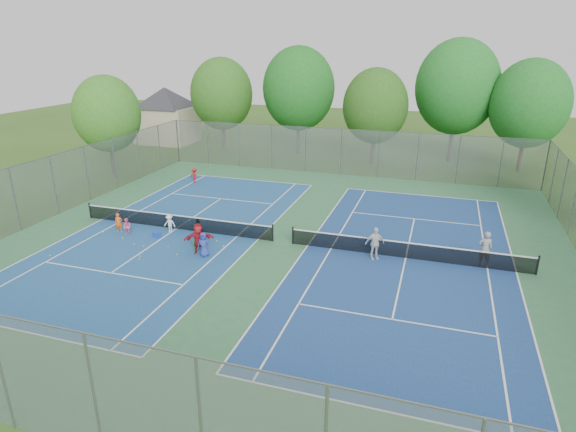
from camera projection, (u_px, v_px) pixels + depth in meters
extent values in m
plane|color=#31551A|center=(283.00, 243.00, 27.94)|extent=(120.00, 120.00, 0.00)
cube|color=#30663F|center=(283.00, 242.00, 27.94)|extent=(32.00, 32.00, 0.01)
cube|color=navy|center=(176.00, 229.00, 29.96)|extent=(10.97, 23.77, 0.01)
cube|color=navy|center=(406.00, 258.00, 25.91)|extent=(10.97, 23.77, 0.01)
cube|color=black|center=(176.00, 222.00, 29.81)|extent=(12.87, 0.10, 0.91)
cube|color=black|center=(406.00, 251.00, 25.76)|extent=(12.87, 0.10, 0.91)
cube|color=gray|center=(341.00, 152.00, 41.56)|extent=(32.00, 0.10, 4.00)
cube|color=gray|center=(94.00, 397.00, 12.95)|extent=(32.00, 0.10, 4.00)
cube|color=gray|center=(54.00, 186.00, 31.88)|extent=(0.10, 32.00, 4.00)
cube|color=#B7A88C|center=(167.00, 125.00, 55.08)|extent=(6.00, 5.00, 4.00)
pyramid|color=#2D2D33|center=(164.00, 87.00, 53.64)|extent=(11.03, 11.03, 2.20)
cylinder|color=#443326|center=(224.00, 134.00, 51.06)|extent=(0.36, 0.36, 3.50)
ellipsoid|color=#2C5E1B|center=(222.00, 94.00, 49.64)|extent=(6.40, 6.40, 7.36)
cylinder|color=#443326|center=(298.00, 135.00, 49.58)|extent=(0.36, 0.36, 3.85)
ellipsoid|color=#1B5E1C|center=(299.00, 89.00, 48.00)|extent=(7.20, 7.20, 8.28)
cylinder|color=#443326|center=(373.00, 147.00, 45.60)|extent=(0.36, 0.36, 3.15)
ellipsoid|color=#295518|center=(375.00, 106.00, 44.29)|extent=(6.00, 6.00, 6.90)
cylinder|color=#443326|center=(451.00, 140.00, 46.08)|extent=(0.36, 0.36, 4.20)
ellipsoid|color=#1D6621|center=(457.00, 87.00, 44.39)|extent=(7.60, 7.60, 8.74)
cylinder|color=#443326|center=(521.00, 152.00, 42.68)|extent=(0.36, 0.36, 3.50)
ellipsoid|color=#1C621F|center=(529.00, 104.00, 41.23)|extent=(6.60, 6.60, 7.59)
cylinder|color=#443326|center=(112.00, 157.00, 41.84)|extent=(0.36, 0.36, 3.15)
ellipsoid|color=#346C1F|center=(107.00, 114.00, 40.58)|extent=(5.60, 5.60, 6.44)
cube|color=#173CB3|center=(157.00, 235.00, 28.69)|extent=(0.45, 0.45, 0.31)
cube|color=#25883A|center=(197.00, 244.00, 26.92)|extent=(0.34, 0.34, 0.61)
imported|color=orange|center=(119.00, 223.00, 29.25)|extent=(0.52, 0.43, 1.22)
imported|color=pink|center=(127.00, 227.00, 28.85)|extent=(0.56, 0.46, 1.06)
imported|color=white|center=(170.00, 224.00, 29.25)|extent=(0.76, 0.47, 1.14)
imported|color=black|center=(198.00, 230.00, 27.98)|extent=(0.87, 0.64, 1.36)
imported|color=#293997|center=(204.00, 245.00, 25.90)|extent=(0.75, 0.57, 1.39)
imported|color=#AD1821|center=(199.00, 238.00, 26.27)|extent=(1.64, 1.28, 1.74)
imported|color=maroon|center=(195.00, 176.00, 39.51)|extent=(0.88, 0.60, 1.25)
imported|color=gray|center=(485.00, 249.00, 24.74)|extent=(0.74, 0.52, 1.92)
imported|color=silver|center=(375.00, 243.00, 25.57)|extent=(1.13, 0.90, 1.80)
sphere|color=#BBD732|center=(134.00, 244.00, 27.59)|extent=(0.07, 0.07, 0.07)
sphere|color=#C4E435|center=(177.00, 255.00, 26.27)|extent=(0.07, 0.07, 0.07)
sphere|color=#ACCE30|center=(168.00, 247.00, 27.30)|extent=(0.07, 0.07, 0.07)
sphere|color=#C4D130|center=(140.00, 257.00, 26.05)|extent=(0.07, 0.07, 0.07)
sphere|color=#C9F539|center=(139.00, 259.00, 25.70)|extent=(0.07, 0.07, 0.07)
sphere|color=#CBE034|center=(50.00, 256.00, 26.16)|extent=(0.07, 0.07, 0.07)
sphere|color=#C6DD33|center=(198.00, 242.00, 27.93)|extent=(0.07, 0.07, 0.07)
sphere|color=#DFEC37|center=(217.00, 241.00, 28.03)|extent=(0.07, 0.07, 0.07)
sphere|color=#C3D631|center=(103.00, 232.00, 29.37)|extent=(0.07, 0.07, 0.07)
sphere|color=#C6EA36|center=(144.00, 246.00, 27.34)|extent=(0.07, 0.07, 0.07)
sphere|color=#BBE535|center=(223.00, 246.00, 27.32)|extent=(0.07, 0.07, 0.07)
sphere|color=#C3E435|center=(123.00, 238.00, 28.46)|extent=(0.07, 0.07, 0.07)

